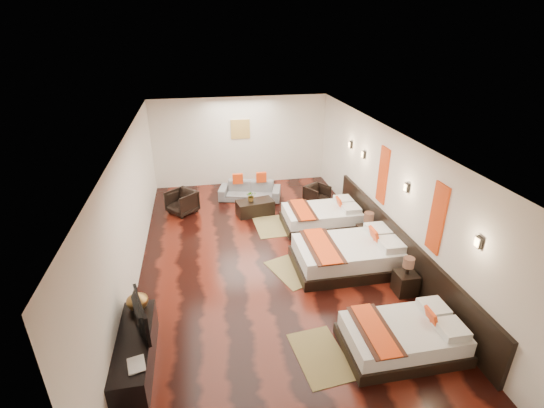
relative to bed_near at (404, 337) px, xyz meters
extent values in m
cube|color=black|center=(-1.69, 3.08, -0.25)|extent=(5.50, 9.50, 0.01)
cube|color=white|center=(-1.69, 3.08, 2.55)|extent=(5.50, 9.50, 0.01)
cube|color=silver|center=(-1.69, 7.83, 1.15)|extent=(5.50, 0.01, 2.80)
cube|color=silver|center=(-4.44, 3.08, 1.15)|extent=(0.01, 9.50, 2.80)
cube|color=silver|center=(1.06, 3.08, 1.15)|extent=(0.01, 9.50, 2.80)
cube|color=black|center=(1.02, 2.28, 0.20)|extent=(0.08, 6.60, 0.90)
cube|color=black|center=(-0.02, 0.00, -0.15)|extent=(1.90, 1.18, 0.20)
cube|color=white|center=(-0.02, 0.00, 0.09)|extent=(1.81, 1.09, 0.27)
cube|color=#E64010|center=(0.43, 0.00, 0.33)|extent=(0.14, 0.29, 0.29)
cube|color=#38190F|center=(-0.52, 0.00, 0.23)|extent=(0.50, 1.19, 0.02)
cube|color=#E64010|center=(-0.52, 0.00, 0.24)|extent=(0.34, 1.19, 0.02)
cube|color=black|center=(-0.02, 2.43, -0.13)|extent=(2.32, 1.44, 0.24)
cube|color=white|center=(-0.02, 2.43, 0.16)|extent=(2.21, 1.33, 0.33)
cube|color=#E64010|center=(0.53, 2.43, 0.46)|extent=(0.17, 0.35, 0.36)
cube|color=#38190F|center=(-0.63, 2.43, 0.34)|extent=(0.61, 1.46, 0.02)
cube|color=#E64010|center=(-0.63, 2.43, 0.35)|extent=(0.42, 1.46, 0.02)
cube|color=black|center=(-0.02, 4.39, -0.14)|extent=(1.98, 1.23, 0.21)
cube|color=white|center=(-0.02, 4.39, 0.10)|extent=(1.88, 1.13, 0.28)
cube|color=#E64010|center=(0.45, 4.39, 0.36)|extent=(0.15, 0.30, 0.30)
cube|color=#38190F|center=(-0.54, 4.39, 0.25)|extent=(0.52, 1.24, 0.02)
cube|color=#E64010|center=(-0.54, 4.39, 0.27)|extent=(0.36, 1.24, 0.02)
cube|color=black|center=(0.75, 1.37, -0.03)|extent=(0.40, 0.40, 0.45)
cylinder|color=black|center=(0.75, 1.37, 0.29)|extent=(0.07, 0.07, 0.18)
cylinder|color=#3F2619|center=(0.75, 1.37, 0.45)|extent=(0.21, 0.21, 0.20)
cube|color=black|center=(0.75, 3.26, -0.01)|extent=(0.43, 0.43, 0.47)
cylinder|color=black|center=(0.75, 3.26, 0.32)|extent=(0.08, 0.08, 0.19)
cylinder|color=#3F2619|center=(0.75, 3.26, 0.49)|extent=(0.23, 0.23, 0.21)
cube|color=olive|center=(-1.35, 0.09, -0.24)|extent=(0.87, 1.27, 0.01)
cube|color=olive|center=(-1.25, 2.48, -0.24)|extent=(1.12, 1.38, 0.01)
cube|color=olive|center=(-1.34, 4.57, -0.24)|extent=(0.80, 1.23, 0.01)
cube|color=black|center=(-4.19, 0.43, 0.03)|extent=(0.50, 1.80, 0.55)
imported|color=black|center=(-4.14, 0.61, 0.57)|extent=(0.38, 0.92, 0.53)
imported|color=black|center=(-4.19, -0.13, 0.32)|extent=(0.29, 0.35, 0.03)
imported|color=brown|center=(-4.19, 1.15, 0.49)|extent=(0.44, 0.44, 0.37)
imported|color=slate|center=(-1.62, 6.43, 0.02)|extent=(1.92, 1.14, 0.53)
imported|color=black|center=(-3.59, 5.85, 0.07)|extent=(0.99, 0.99, 0.65)
imported|color=black|center=(0.27, 5.75, 0.03)|extent=(0.83, 0.83, 0.56)
cube|color=black|center=(-1.62, 5.38, -0.05)|extent=(1.07, 0.67, 0.40)
imported|color=#295B1E|center=(-1.71, 5.40, 0.30)|extent=(0.27, 0.24, 0.30)
cube|color=#D86014|center=(1.04, 1.18, 1.45)|extent=(0.04, 0.40, 1.30)
cube|color=#D86014|center=(1.04, 3.38, 1.45)|extent=(0.04, 0.40, 1.30)
cube|color=black|center=(1.02, 0.08, 1.60)|extent=(0.06, 0.12, 0.18)
cube|color=#FFD18C|center=(0.99, 0.08, 1.60)|extent=(0.02, 0.10, 0.14)
cube|color=black|center=(1.02, 2.28, 1.60)|extent=(0.06, 0.12, 0.18)
cube|color=#FFD18C|center=(0.99, 2.28, 1.60)|extent=(0.02, 0.10, 0.14)
cube|color=black|center=(1.02, 4.48, 1.60)|extent=(0.06, 0.12, 0.18)
cube|color=#FFD18C|center=(0.99, 4.48, 1.60)|extent=(0.02, 0.10, 0.14)
cube|color=black|center=(1.02, 5.38, 1.60)|extent=(0.06, 0.12, 0.18)
cube|color=#FFD18C|center=(0.99, 5.38, 1.60)|extent=(0.02, 0.10, 0.14)
cube|color=#AD873F|center=(-1.69, 7.81, 1.55)|extent=(0.60, 0.04, 0.60)
camera|label=1|loc=(-2.99, -4.40, 4.61)|focal=26.13mm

